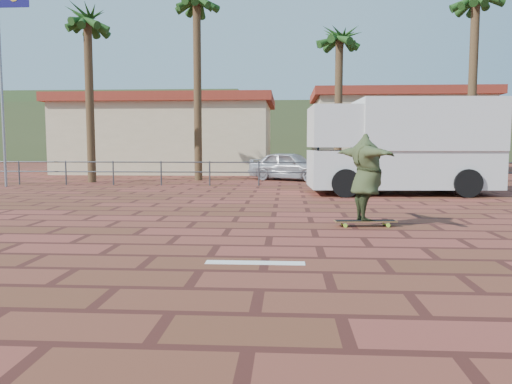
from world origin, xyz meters
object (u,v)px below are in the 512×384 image
at_px(longboard, 365,221).
at_px(car_silver, 290,166).
at_px(car_white, 384,164).
at_px(campervan, 402,145).
at_px(skateboarder, 366,177).

relative_size(longboard, car_silver, 0.32).
bearing_deg(car_white, campervan, -172.39).
bearing_deg(skateboarder, car_silver, -13.14).
height_order(car_silver, car_white, car_white).
bearing_deg(campervan, car_white, 80.96).
distance_m(longboard, car_silver, 13.32).
height_order(skateboarder, car_silver, skateboarder).
bearing_deg(campervan, longboard, -110.75).
bearing_deg(skateboarder, longboard, 160.63).
xyz_separation_m(skateboarder, campervan, (2.27, 6.98, 0.66)).
xyz_separation_m(longboard, campervan, (2.27, 6.98, 1.56)).
distance_m(skateboarder, car_silver, 13.31).
relative_size(car_silver, car_white, 0.92).
bearing_deg(longboard, car_white, 72.44).
bearing_deg(car_white, car_silver, 118.04).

